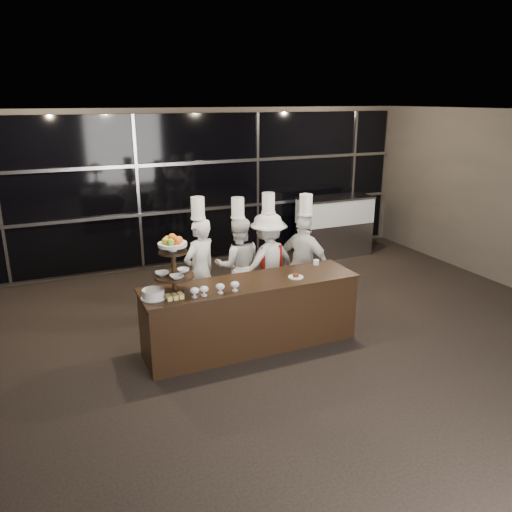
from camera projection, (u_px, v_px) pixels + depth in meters
name	position (u px, v px, depth m)	size (l,w,h in m)	color
room	(342.00, 261.00, 5.32)	(10.00, 10.00, 10.00)	black
window_wall	(200.00, 188.00, 9.62)	(8.60, 0.10, 2.80)	black
buffet_counter	(251.00, 314.00, 6.53)	(2.84, 0.74, 0.92)	black
display_stand	(173.00, 260.00, 5.88)	(0.48, 0.48, 0.74)	black
compotes	(214.00, 288.00, 5.95)	(0.62, 0.11, 0.12)	silver
layer_cake	(153.00, 294.00, 5.84)	(0.30, 0.30, 0.11)	white
pastry_squares	(175.00, 296.00, 5.83)	(0.20, 0.13, 0.05)	#DBC56B
small_plate	(296.00, 276.00, 6.53)	(0.20, 0.20, 0.05)	white
chef_cup	(316.00, 262.00, 7.02)	(0.08, 0.08, 0.07)	white
display_case	(334.00, 223.00, 10.35)	(1.53, 0.67, 1.24)	#A5A5AA
chef_a	(200.00, 270.00, 7.14)	(0.68, 0.60, 1.87)	silver
chef_b	(238.00, 264.00, 7.56)	(0.83, 0.72, 1.78)	silver
chef_c	(268.00, 261.00, 7.61)	(1.10, 0.79, 1.84)	white
chef_d	(304.00, 263.00, 7.52)	(0.76, 0.97, 1.84)	white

